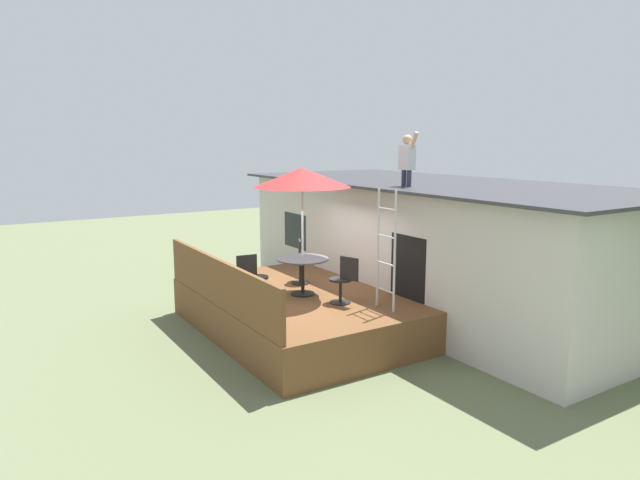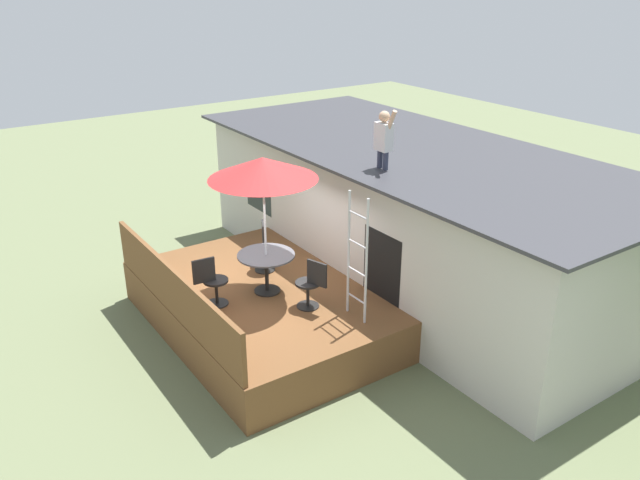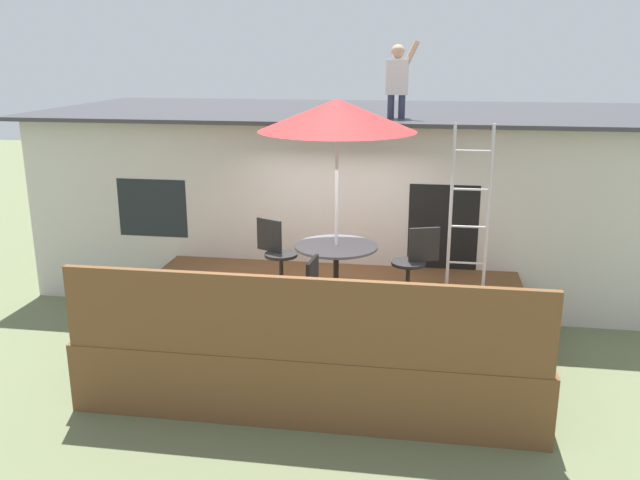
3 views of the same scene
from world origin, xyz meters
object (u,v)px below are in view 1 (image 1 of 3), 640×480
object	(u,v)px
patio_table	(303,266)
patio_chair_near	(253,278)
patio_chair_left	(300,262)
patio_umbrella	(302,177)
step_ladder	(386,250)
patio_chair_right	(344,280)
person_figure	(407,157)

from	to	relation	value
patio_table	patio_chair_near	xyz separation A→B (m)	(-0.09, -1.04, -0.13)
patio_chair_left	patio_chair_near	size ratio (longest dim) A/B	1.00
patio_umbrella	patio_chair_left	world-z (taller)	patio_umbrella
step_ladder	patio_chair_right	bearing A→B (deg)	-146.40
person_figure	patio_chair_left	size ratio (longest dim) A/B	1.21
person_figure	patio_chair_right	xyz separation A→B (m)	(0.36, -1.80, -2.27)
step_ladder	patio_chair_near	world-z (taller)	step_ladder
step_ladder	patio_chair_near	xyz separation A→B (m)	(-1.74, -1.83, -0.64)
person_figure	patio_chair_left	distance (m)	3.19
step_ladder	person_figure	distance (m)	2.36
patio_table	patio_chair_right	distance (m)	1.03
step_ladder	patio_chair_near	distance (m)	2.61
person_figure	patio_chair_near	distance (m)	3.97
patio_table	person_figure	xyz separation A→B (m)	(0.61, 2.13, 2.15)
patio_table	patio_chair_left	bearing A→B (deg)	152.93
step_ladder	patio_table	bearing A→B (deg)	-154.57
step_ladder	person_figure	xyz separation A→B (m)	(-1.04, 1.35, 1.63)
patio_umbrella	step_ladder	world-z (taller)	patio_umbrella
person_figure	step_ladder	bearing A→B (deg)	-52.24
patio_chair_left	patio_chair_near	xyz separation A→B (m)	(0.77, -1.48, 0.00)
patio_chair_right	patio_chair_near	bearing A→B (deg)	33.61
step_ladder	patio_chair_left	size ratio (longest dim) A/B	2.39
person_figure	patio_chair_near	xyz separation A→B (m)	(-0.70, -3.18, -2.27)
patio_table	person_figure	bearing A→B (deg)	74.14
step_ladder	patio_chair_left	world-z (taller)	step_ladder
person_figure	patio_chair_right	size ratio (longest dim) A/B	1.21
patio_table	person_figure	distance (m)	3.09
patio_chair_right	patio_chair_near	world-z (taller)	same
person_figure	patio_chair_near	bearing A→B (deg)	-102.39
step_ladder	patio_chair_left	xyz separation A→B (m)	(-2.51, -0.34, -0.64)
patio_chair_right	patio_chair_left	bearing A→B (deg)	-22.31
patio_chair_left	patio_chair_right	bearing A→B (deg)	23.57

